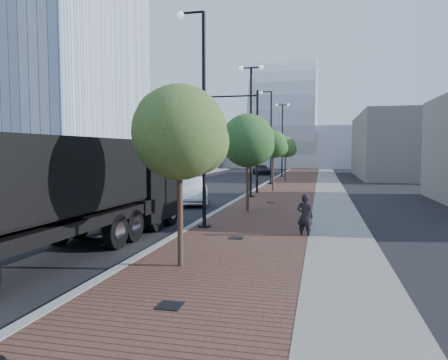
% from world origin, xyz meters
% --- Properties ---
extents(ground, '(220.00, 220.00, 0.00)m').
position_xyz_m(ground, '(0.00, 0.00, 0.00)').
color(ground, black).
extents(sidewalk, '(7.00, 140.00, 0.12)m').
position_xyz_m(sidewalk, '(3.50, 40.00, 0.06)').
color(sidewalk, '#4C2D23').
rests_on(sidewalk, ground).
extents(concrete_strip, '(2.40, 140.00, 0.13)m').
position_xyz_m(concrete_strip, '(6.20, 40.00, 0.07)').
color(concrete_strip, slate).
rests_on(concrete_strip, ground).
extents(curb, '(0.30, 140.00, 0.14)m').
position_xyz_m(curb, '(0.00, 40.00, 0.07)').
color(curb, gray).
rests_on(curb, ground).
extents(west_sidewalk, '(4.00, 140.00, 0.12)m').
position_xyz_m(west_sidewalk, '(-13.00, 40.00, 0.06)').
color(west_sidewalk, slate).
rests_on(west_sidewalk, ground).
extents(dump_truck, '(3.31, 13.91, 3.78)m').
position_xyz_m(dump_truck, '(-2.52, 6.41, 1.59)').
color(dump_truck, black).
rests_on(dump_truck, ground).
extents(white_sedan, '(3.35, 5.42, 1.69)m').
position_xyz_m(white_sedan, '(-2.58, 18.25, 0.84)').
color(white_sedan, white).
rests_on(white_sedan, ground).
extents(dark_car_mid, '(4.07, 5.79, 1.47)m').
position_xyz_m(dark_car_mid, '(-7.29, 27.18, 0.73)').
color(dark_car_mid, black).
rests_on(dark_car_mid, ground).
extents(dark_car_far, '(3.54, 5.11, 1.38)m').
position_xyz_m(dark_car_far, '(-2.79, 51.86, 0.69)').
color(dark_car_far, black).
rests_on(dark_car_far, ground).
extents(pedestrian, '(0.72, 0.58, 1.73)m').
position_xyz_m(pedestrian, '(4.87, 9.11, 0.87)').
color(pedestrian, black).
rests_on(pedestrian, ground).
extents(streetlight_1, '(1.44, 0.56, 9.21)m').
position_xyz_m(streetlight_1, '(0.49, 10.00, 4.34)').
color(streetlight_1, black).
rests_on(streetlight_1, ground).
extents(streetlight_2, '(1.72, 0.56, 9.28)m').
position_xyz_m(streetlight_2, '(0.60, 22.00, 4.82)').
color(streetlight_2, black).
rests_on(streetlight_2, ground).
extents(streetlight_3, '(1.44, 0.56, 9.21)m').
position_xyz_m(streetlight_3, '(0.49, 34.00, 4.34)').
color(streetlight_3, black).
rests_on(streetlight_3, ground).
extents(streetlight_4, '(1.72, 0.56, 9.28)m').
position_xyz_m(streetlight_4, '(0.60, 46.00, 4.82)').
color(streetlight_4, black).
rests_on(streetlight_4, ground).
extents(traffic_mast, '(5.09, 0.20, 8.00)m').
position_xyz_m(traffic_mast, '(-0.30, 25.00, 4.98)').
color(traffic_mast, black).
rests_on(traffic_mast, ground).
extents(tree_0, '(2.66, 2.66, 5.21)m').
position_xyz_m(tree_0, '(1.65, 4.02, 3.87)').
color(tree_0, '#382619').
rests_on(tree_0, ground).
extents(tree_1, '(2.86, 2.86, 5.35)m').
position_xyz_m(tree_1, '(1.65, 15.02, 3.91)').
color(tree_1, '#382619').
rests_on(tree_1, ground).
extents(tree_2, '(2.33, 2.27, 5.04)m').
position_xyz_m(tree_2, '(1.65, 27.02, 3.89)').
color(tree_2, '#382619').
rests_on(tree_2, ground).
extents(tree_3, '(2.36, 2.31, 4.95)m').
position_xyz_m(tree_3, '(1.65, 39.02, 3.78)').
color(tree_3, '#382619').
rests_on(tree_3, ground).
extents(tower_podium, '(19.00, 19.00, 3.00)m').
position_xyz_m(tower_podium, '(-24.00, 32.00, 1.50)').
color(tower_podium, '#68645E').
rests_on(tower_podium, ground).
extents(convention_center, '(50.00, 30.00, 50.00)m').
position_xyz_m(convention_center, '(-2.00, 85.00, 6.00)').
color(convention_center, '#A6AAB0').
rests_on(convention_center, ground).
extents(commercial_block_nw, '(14.00, 20.00, 10.00)m').
position_xyz_m(commercial_block_nw, '(-20.00, 60.00, 5.00)').
color(commercial_block_nw, '#68635D').
rests_on(commercial_block_nw, ground).
extents(commercial_block_ne, '(12.00, 22.00, 8.00)m').
position_xyz_m(commercial_block_ne, '(16.00, 50.00, 4.00)').
color(commercial_block_ne, slate).
rests_on(commercial_block_ne, ground).
extents(utility_cover_0, '(0.50, 0.50, 0.02)m').
position_xyz_m(utility_cover_0, '(2.40, 1.00, 0.13)').
color(utility_cover_0, black).
rests_on(utility_cover_0, sidewalk).
extents(utility_cover_1, '(0.50, 0.50, 0.02)m').
position_xyz_m(utility_cover_1, '(2.40, 8.00, 0.13)').
color(utility_cover_1, black).
rests_on(utility_cover_1, sidewalk).
extents(utility_cover_2, '(0.50, 0.50, 0.02)m').
position_xyz_m(utility_cover_2, '(2.40, 19.00, 0.13)').
color(utility_cover_2, black).
rests_on(utility_cover_2, sidewalk).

